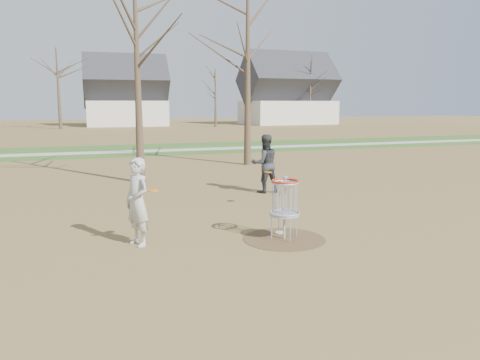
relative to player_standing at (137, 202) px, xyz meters
The scene contains 11 objects.
ground 3.24m from the player_standing, 11.28° to the right, with size 160.00×160.00×0.00m, color brown.
green_band 20.64m from the player_standing, 81.50° to the left, with size 160.00×8.00×0.01m, color #2D5119.
footpath 19.65m from the player_standing, 81.07° to the left, with size 160.00×1.50×0.01m, color #9E9E99.
dirt_circle 3.24m from the player_standing, 11.28° to the right, with size 1.80×1.80×0.01m, color #47331E.
player_standing is the anchor object (origin of this frame).
player_throwing 6.54m from the player_standing, 44.28° to the left, with size 0.93×0.73×1.92m, color #2F3034.
disc_grounded 3.28m from the player_standing, ahead, with size 0.22×0.22×0.02m, color silver.
discs_in_play 2.52m from the player_standing, 28.99° to the left, with size 3.81×2.77×0.19m.
disc_golf_basket 3.11m from the player_standing, 11.28° to the right, with size 0.64×0.64×1.35m.
bare_trees 35.78m from the player_standing, 82.19° to the left, with size 52.62×44.98×9.00m.
houses_row 52.54m from the player_standing, 81.93° to the left, with size 56.51×10.01×7.26m.
Camera 1 is at (-4.12, -8.99, 2.93)m, focal length 35.00 mm.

